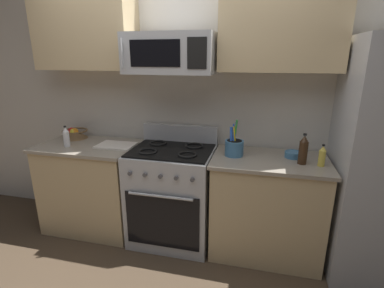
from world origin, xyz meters
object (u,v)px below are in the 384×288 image
at_px(utensil_crock, 234,147).
at_px(microwave, 171,54).
at_px(cutting_board, 116,145).
at_px(bottle_vinegar, 66,137).
at_px(bottle_oil, 322,156).
at_px(bottle_soy, 303,150).
at_px(fruit_basket, 75,133).
at_px(range_oven, 173,194).
at_px(prep_bowl, 293,154).

bearing_deg(utensil_crock, microwave, 178.00).
bearing_deg(cutting_board, utensil_crock, -0.25).
bearing_deg(bottle_vinegar, bottle_oil, 0.56).
height_order(bottle_soy, bottle_vinegar, bottle_soy).
xyz_separation_m(bottle_oil, bottle_vinegar, (-2.29, -0.02, 0.01)).
bearing_deg(microwave, bottle_vinegar, -172.61).
distance_m(utensil_crock, fruit_basket, 1.70).
xyz_separation_m(fruit_basket, cutting_board, (0.56, -0.16, -0.04)).
height_order(cutting_board, bottle_oil, bottle_oil).
relative_size(range_oven, bottle_soy, 4.32).
bearing_deg(utensil_crock, bottle_soy, -7.66).
bearing_deg(utensil_crock, bottle_vinegar, -175.94).
distance_m(utensil_crock, cutting_board, 1.14).
bearing_deg(utensil_crock, cutting_board, 179.75).
height_order(range_oven, microwave, microwave).
xyz_separation_m(microwave, bottle_soy, (1.13, -0.09, -0.74)).
height_order(utensil_crock, prep_bowl, utensil_crock).
height_order(bottle_oil, bottle_vinegar, bottle_vinegar).
distance_m(utensil_crock, bottle_soy, 0.56).
relative_size(bottle_soy, bottle_vinegar, 1.24).
bearing_deg(range_oven, utensil_crock, 0.75).
bearing_deg(bottle_oil, bottle_soy, 173.64).
bearing_deg(cutting_board, fruit_basket, 164.28).
bearing_deg(utensil_crock, range_oven, -179.25).
height_order(microwave, cutting_board, microwave).
relative_size(range_oven, bottle_oil, 6.07).
xyz_separation_m(range_oven, utensil_crock, (0.57, 0.01, 0.51)).
xyz_separation_m(fruit_basket, bottle_soy, (2.25, -0.24, 0.06)).
distance_m(bottle_vinegar, prep_bowl, 2.10).
distance_m(cutting_board, prep_bowl, 1.64).
xyz_separation_m(range_oven, fruit_basket, (-1.13, 0.17, 0.49)).
bearing_deg(fruit_basket, range_oven, -8.54).
bearing_deg(prep_bowl, fruit_basket, 177.50).
bearing_deg(cutting_board, range_oven, -1.24).
bearing_deg(prep_bowl, cutting_board, -177.86).
xyz_separation_m(fruit_basket, prep_bowl, (2.20, -0.10, -0.02)).
relative_size(fruit_basket, bottle_oil, 1.45).
height_order(range_oven, prep_bowl, range_oven).
bearing_deg(bottle_vinegar, range_oven, 5.89).
distance_m(fruit_basket, prep_bowl, 2.20).
height_order(bottle_vinegar, prep_bowl, bottle_vinegar).
bearing_deg(range_oven, microwave, 90.04).
bearing_deg(cutting_board, bottle_vinegar, -165.45).
bearing_deg(prep_bowl, bottle_soy, -67.64).
height_order(fruit_basket, prep_bowl, fruit_basket).
bearing_deg(microwave, bottle_soy, -4.82).
distance_m(utensil_crock, bottle_vinegar, 1.60).
distance_m(microwave, cutting_board, 1.02).
bearing_deg(prep_bowl, utensil_crock, -172.45).
relative_size(cutting_board, bottle_vinegar, 1.75).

